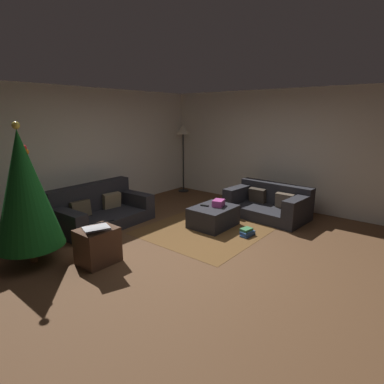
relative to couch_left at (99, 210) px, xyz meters
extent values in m
plane|color=brown|center=(0.26, -2.27, -0.27)|extent=(6.40, 6.40, 0.00)
cube|color=silver|center=(0.26, 0.87, 1.03)|extent=(6.40, 0.12, 2.60)
cube|color=silver|center=(3.40, -2.27, 1.03)|extent=(0.12, 6.40, 2.60)
cube|color=#26262B|center=(0.00, -0.12, -0.16)|extent=(1.83, 1.07, 0.23)
cube|color=#26262B|center=(-0.01, 0.26, 0.22)|extent=(1.80, 0.32, 0.53)
cube|color=#26262B|center=(0.78, -0.08, 0.09)|extent=(0.28, 1.00, 0.27)
cube|color=#26262B|center=(-0.77, -0.15, 0.09)|extent=(0.28, 1.00, 0.27)
cube|color=#8C7A5B|center=(0.36, 0.08, 0.10)|extent=(0.38, 0.20, 0.31)
cube|color=brown|center=(-0.36, 0.05, 0.10)|extent=(0.37, 0.17, 0.31)
cube|color=#26262B|center=(2.41, -2.31, -0.16)|extent=(1.04, 1.64, 0.22)
cube|color=#26262B|center=(2.76, -2.33, 0.17)|extent=(0.35, 1.59, 0.43)
cube|color=#26262B|center=(2.36, -2.98, 0.11)|extent=(0.95, 0.30, 0.32)
cube|color=#26262B|center=(2.46, -1.64, 0.11)|extent=(0.95, 0.30, 0.32)
cube|color=brown|center=(2.53, -2.63, 0.10)|extent=(0.15, 0.36, 0.31)
cube|color=#372D24|center=(2.58, -2.00, 0.10)|extent=(0.18, 0.37, 0.31)
cube|color=#26262B|center=(1.28, -1.77, -0.08)|extent=(0.84, 0.67, 0.38)
cube|color=#B23F8C|center=(1.38, -1.81, 0.17)|extent=(0.29, 0.25, 0.12)
cube|color=black|center=(1.22, -1.61, 0.12)|extent=(0.09, 0.17, 0.02)
cylinder|color=brown|center=(-1.54, -0.62, -0.15)|extent=(0.10, 0.10, 0.25)
cone|color=#145C1E|center=(-1.54, -0.62, 0.79)|extent=(0.91, 0.91, 1.63)
sphere|color=red|center=(-1.71, -0.44, 0.67)|extent=(0.09, 0.09, 0.09)
sphere|color=orange|center=(-1.47, -0.62, 1.30)|extent=(0.09, 0.09, 0.09)
sphere|color=yellow|center=(-1.65, -0.41, 0.78)|extent=(0.07, 0.07, 0.07)
sphere|color=red|center=(-1.44, -0.57, 1.19)|extent=(0.08, 0.08, 0.08)
sphere|color=orange|center=(-1.72, -0.76, 0.67)|extent=(0.06, 0.06, 0.06)
sphere|color=red|center=(-1.47, -0.60, 1.36)|extent=(0.08, 0.08, 0.08)
sphere|color=#F2D84C|center=(-1.54, -0.62, 1.65)|extent=(0.10, 0.10, 0.10)
cube|color=#4C3323|center=(-0.96, -1.36, -0.02)|extent=(0.52, 0.44, 0.51)
cube|color=silver|center=(-0.96, -1.36, 0.25)|extent=(0.41, 0.36, 0.02)
cube|color=black|center=(-1.02, -1.52, 0.38)|extent=(0.41, 0.35, 0.10)
cube|color=#2D5193|center=(1.26, -2.52, -0.25)|extent=(0.30, 0.16, 0.03)
cube|color=#2D5193|center=(1.26, -2.52, -0.21)|extent=(0.28, 0.19, 0.05)
cube|color=#387A47|center=(1.26, -2.49, -0.16)|extent=(0.23, 0.18, 0.05)
cylinder|color=black|center=(3.01, 0.46, -0.26)|extent=(0.28, 0.28, 0.02)
cylinder|color=black|center=(3.01, 0.46, 0.50)|extent=(0.04, 0.04, 1.55)
cone|color=beige|center=(3.01, 0.46, 1.40)|extent=(0.36, 0.36, 0.24)
cube|color=brown|center=(1.28, -1.77, -0.27)|extent=(2.60, 2.00, 0.01)
camera|label=1|loc=(-3.27, -4.96, 1.79)|focal=28.96mm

